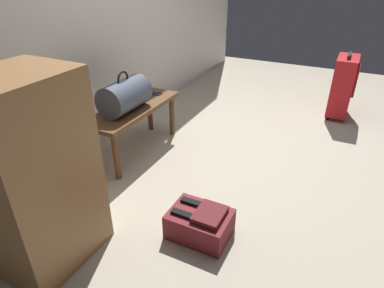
% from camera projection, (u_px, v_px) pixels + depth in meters
% --- Properties ---
extents(ground_plane, '(6.60, 6.60, 0.00)m').
position_uv_depth(ground_plane, '(263.00, 159.00, 2.91)').
color(ground_plane, '#B2A893').
extents(bench, '(1.00, 0.36, 0.44)m').
position_uv_depth(bench, '(134.00, 114.00, 2.87)').
color(bench, brown).
rests_on(bench, ground).
extents(duffel_bag_slate, '(0.44, 0.26, 0.34)m').
position_uv_depth(duffel_bag_slate, '(125.00, 96.00, 2.70)').
color(duffel_bag_slate, '#475160').
rests_on(duffel_bag_slate, bench).
extents(cell_phone, '(0.07, 0.14, 0.01)m').
position_uv_depth(cell_phone, '(154.00, 93.00, 3.11)').
color(cell_phone, '#191E4C').
rests_on(cell_phone, bench).
extents(suitcase_upright_red, '(0.44, 0.23, 0.71)m').
position_uv_depth(suitcase_upright_red, '(343.00, 85.00, 3.56)').
color(suitcase_upright_red, red).
rests_on(suitcase_upright_red, ground).
extents(backpack_maroon, '(0.28, 0.38, 0.21)m').
position_uv_depth(backpack_maroon, '(200.00, 223.00, 2.06)').
color(backpack_maroon, maroon).
rests_on(backpack_maroon, ground).
extents(side_cabinet, '(0.56, 0.44, 1.10)m').
position_uv_depth(side_cabinet, '(34.00, 176.00, 1.71)').
color(side_cabinet, olive).
rests_on(side_cabinet, ground).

